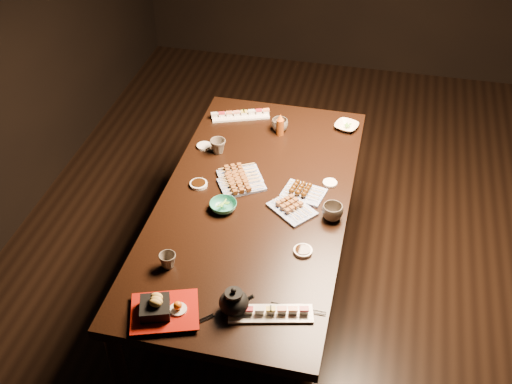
{
  "coord_description": "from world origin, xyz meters",
  "views": [
    {
      "loc": [
        0.13,
        -2.67,
        2.73
      ],
      "look_at": [
        -0.41,
        -0.32,
        0.77
      ],
      "focal_mm": 45.0,
      "sensor_mm": 36.0,
      "label": 1
    }
  ],
  "objects_px": {
    "sushi_platter_near": "(271,311)",
    "teacup_mid_right": "(332,212)",
    "teacup_far_left": "(218,146)",
    "yakitori_plate_center": "(242,181)",
    "tempura_tray": "(164,306)",
    "edamame_bowl_green": "(223,206)",
    "condiment_bottle": "(280,125)",
    "edamame_bowl_cream": "(346,126)",
    "yakitori_plate_left": "(240,174)",
    "teapot": "(234,300)",
    "yakitori_plate_right": "(292,206)",
    "teacup_far_right": "(280,125)",
    "sushi_platter_far": "(240,114)",
    "teacup_near_left": "(168,261)",
    "dining_table": "(254,257)"
  },
  "relations": [
    {
      "from": "yakitori_plate_center",
      "to": "tempura_tray",
      "type": "height_order",
      "value": "tempura_tray"
    },
    {
      "from": "edamame_bowl_green",
      "to": "teacup_far_right",
      "type": "distance_m",
      "value": 0.73
    },
    {
      "from": "dining_table",
      "to": "yakitori_plate_left",
      "type": "xyz_separation_m",
      "value": [
        -0.11,
        0.17,
        0.4
      ]
    },
    {
      "from": "teacup_mid_right",
      "to": "edamame_bowl_green",
      "type": "bearing_deg",
      "value": -174.36
    },
    {
      "from": "edamame_bowl_cream",
      "to": "tempura_tray",
      "type": "distance_m",
      "value": 1.58
    },
    {
      "from": "yakitori_plate_right",
      "to": "teacup_far_left",
      "type": "height_order",
      "value": "teacup_far_left"
    },
    {
      "from": "sushi_platter_near",
      "to": "yakitori_plate_center",
      "type": "xyz_separation_m",
      "value": [
        -0.31,
        0.77,
        0.01
      ]
    },
    {
      "from": "sushi_platter_far",
      "to": "teacup_far_right",
      "type": "xyz_separation_m",
      "value": [
        0.25,
        -0.09,
        0.02
      ]
    },
    {
      "from": "dining_table",
      "to": "tempura_tray",
      "type": "relative_size",
      "value": 6.78
    },
    {
      "from": "sushi_platter_near",
      "to": "condiment_bottle",
      "type": "height_order",
      "value": "condiment_bottle"
    },
    {
      "from": "sushi_platter_near",
      "to": "condiment_bottle",
      "type": "bearing_deg",
      "value": 86.48
    },
    {
      "from": "sushi_platter_far",
      "to": "yakitori_plate_left",
      "type": "relative_size",
      "value": 1.56
    },
    {
      "from": "edamame_bowl_cream",
      "to": "teapot",
      "type": "distance_m",
      "value": 1.43
    },
    {
      "from": "sushi_platter_near",
      "to": "teacup_mid_right",
      "type": "xyz_separation_m",
      "value": [
        0.16,
        0.63,
        0.02
      ]
    },
    {
      "from": "edamame_bowl_cream",
      "to": "condiment_bottle",
      "type": "distance_m",
      "value": 0.38
    },
    {
      "from": "yakitori_plate_center",
      "to": "teacup_far_right",
      "type": "distance_m",
      "value": 0.53
    },
    {
      "from": "edamame_bowl_cream",
      "to": "yakitori_plate_right",
      "type": "bearing_deg",
      "value": -102.63
    },
    {
      "from": "teapot",
      "to": "edamame_bowl_cream",
      "type": "bearing_deg",
      "value": 53.75
    },
    {
      "from": "teacup_far_left",
      "to": "teacup_far_right",
      "type": "distance_m",
      "value": 0.39
    },
    {
      "from": "sushi_platter_far",
      "to": "tempura_tray",
      "type": "bearing_deg",
      "value": 71.46
    },
    {
      "from": "sushi_platter_far",
      "to": "condiment_bottle",
      "type": "distance_m",
      "value": 0.29
    },
    {
      "from": "teacup_mid_right",
      "to": "teacup_far_left",
      "type": "relative_size",
      "value": 1.18
    },
    {
      "from": "sushi_platter_far",
      "to": "edamame_bowl_cream",
      "type": "xyz_separation_m",
      "value": [
        0.6,
        0.01,
        -0.0
      ]
    },
    {
      "from": "edamame_bowl_cream",
      "to": "teacup_mid_right",
      "type": "xyz_separation_m",
      "value": [
        0.02,
        -0.77,
        0.02
      ]
    },
    {
      "from": "sushi_platter_far",
      "to": "teacup_near_left",
      "type": "relative_size",
      "value": 4.45
    },
    {
      "from": "sushi_platter_far",
      "to": "teacup_far_right",
      "type": "height_order",
      "value": "teacup_far_right"
    },
    {
      "from": "edamame_bowl_green",
      "to": "condiment_bottle",
      "type": "height_order",
      "value": "condiment_bottle"
    },
    {
      "from": "yakitori_plate_right",
      "to": "tempura_tray",
      "type": "bearing_deg",
      "value": -78.13
    },
    {
      "from": "edamame_bowl_cream",
      "to": "teacup_far_left",
      "type": "distance_m",
      "value": 0.74
    },
    {
      "from": "yakitori_plate_left",
      "to": "teacup_far_right",
      "type": "height_order",
      "value": "teacup_far_right"
    },
    {
      "from": "edamame_bowl_green",
      "to": "tempura_tray",
      "type": "bearing_deg",
      "value": -94.96
    },
    {
      "from": "yakitori_plate_left",
      "to": "condiment_bottle",
      "type": "height_order",
      "value": "condiment_bottle"
    },
    {
      "from": "yakitori_plate_right",
      "to": "teacup_near_left",
      "type": "relative_size",
      "value": 2.85
    },
    {
      "from": "yakitori_plate_right",
      "to": "tempura_tray",
      "type": "relative_size",
      "value": 0.79
    },
    {
      "from": "teapot",
      "to": "teacup_mid_right",
      "type": "bearing_deg",
      "value": 39.47
    },
    {
      "from": "teacup_mid_right",
      "to": "yakitori_plate_left",
      "type": "bearing_deg",
      "value": 157.66
    },
    {
      "from": "yakitori_plate_right",
      "to": "teacup_far_right",
      "type": "bearing_deg",
      "value": 145.17
    },
    {
      "from": "tempura_tray",
      "to": "yakitori_plate_center",
      "type": "bearing_deg",
      "value": 64.49
    },
    {
      "from": "sushi_platter_near",
      "to": "edamame_bowl_cream",
      "type": "bearing_deg",
      "value": 71.29
    },
    {
      "from": "edamame_bowl_cream",
      "to": "tempura_tray",
      "type": "xyz_separation_m",
      "value": [
        -0.54,
        -1.49,
        0.03
      ]
    },
    {
      "from": "teacup_mid_right",
      "to": "teacup_far_right",
      "type": "relative_size",
      "value": 1.09
    },
    {
      "from": "sushi_platter_near",
      "to": "sushi_platter_far",
      "type": "relative_size",
      "value": 1.03
    },
    {
      "from": "yakitori_plate_left",
      "to": "edamame_bowl_green",
      "type": "xyz_separation_m",
      "value": [
        -0.02,
        -0.25,
        -0.01
      ]
    },
    {
      "from": "sushi_platter_near",
      "to": "edamame_bowl_green",
      "type": "bearing_deg",
      "value": 108.11
    },
    {
      "from": "dining_table",
      "to": "edamame_bowl_green",
      "type": "bearing_deg",
      "value": -146.52
    },
    {
      "from": "sushi_platter_near",
      "to": "teacup_far_left",
      "type": "bearing_deg",
      "value": 102.94
    },
    {
      "from": "edamame_bowl_cream",
      "to": "condiment_bottle",
      "type": "xyz_separation_m",
      "value": [
        -0.35,
        -0.14,
        0.05
      ]
    },
    {
      "from": "sushi_platter_far",
      "to": "teapot",
      "type": "bearing_deg",
      "value": 82.14
    },
    {
      "from": "edamame_bowl_cream",
      "to": "edamame_bowl_green",
      "type": "bearing_deg",
      "value": -120.72
    },
    {
      "from": "yakitori_plate_center",
      "to": "sushi_platter_near",
      "type": "bearing_deg",
      "value": -99.46
    }
  ]
}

